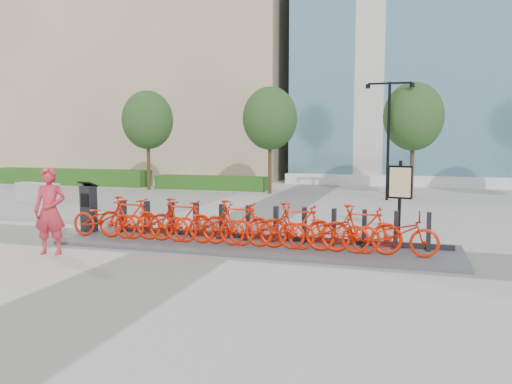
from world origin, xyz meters
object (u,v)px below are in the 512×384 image
(map_sign, at_px, (400,185))
(bike_0, at_px, (105,218))
(kiosk, at_px, (89,207))
(jersey_barrier, at_px, (37,193))
(worker_red, at_px, (50,211))

(map_sign, bearing_deg, bike_0, -145.79)
(bike_0, bearing_deg, map_sign, -66.11)
(kiosk, distance_m, jersey_barrier, 8.34)
(bike_0, height_order, jersey_barrier, bike_0)
(bike_0, distance_m, kiosk, 1.04)
(kiosk, xyz_separation_m, worker_red, (0.62, -2.28, 0.24))
(kiosk, distance_m, worker_red, 2.38)
(worker_red, bearing_deg, kiosk, 90.04)
(kiosk, bearing_deg, map_sign, 25.46)
(kiosk, relative_size, worker_red, 0.71)
(worker_red, bearing_deg, map_sign, 18.31)
(bike_0, relative_size, worker_red, 0.94)
(worker_red, relative_size, jersey_barrier, 0.94)
(bike_0, xyz_separation_m, worker_red, (-0.24, -1.73, 0.42))
(kiosk, relative_size, map_sign, 0.69)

